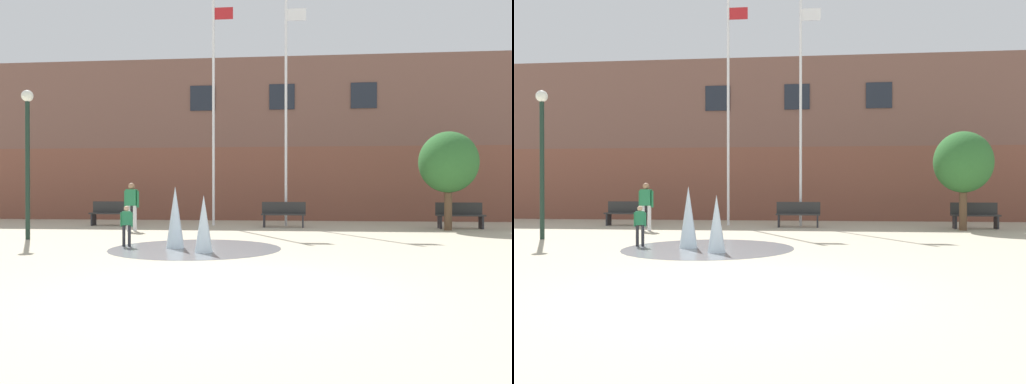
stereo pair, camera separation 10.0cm
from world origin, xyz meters
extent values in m
plane|color=#BCB299|center=(0.00, 0.00, 0.00)|extent=(100.00, 100.00, 0.00)
cube|color=brown|center=(0.00, 17.88, 1.61)|extent=(36.00, 6.00, 3.22)
cube|color=brown|center=(0.00, 17.88, 5.19)|extent=(36.00, 6.00, 3.94)
cube|color=#1E232D|center=(-3.50, 14.86, 5.39)|extent=(1.10, 0.06, 1.10)
cube|color=#1E232D|center=(0.00, 14.86, 5.39)|extent=(1.10, 0.06, 1.10)
cube|color=#1E232D|center=(3.50, 14.86, 5.39)|extent=(1.10, 0.06, 1.10)
cylinder|color=gray|center=(-1.57, 4.66, 0.00)|extent=(4.01, 4.01, 0.01)
cone|color=silver|center=(-1.24, 3.94, 0.63)|extent=(0.40, 0.40, 1.27)
cone|color=silver|center=(-2.07, 4.69, 0.73)|extent=(0.43, 0.43, 1.46)
cube|color=#28282D|center=(-6.98, 11.36, 0.22)|extent=(0.06, 0.40, 0.44)
cube|color=#28282D|center=(-5.58, 11.36, 0.22)|extent=(0.06, 0.40, 0.44)
cube|color=#2D2D2D|center=(-6.28, 11.36, 0.47)|extent=(1.60, 0.44, 0.05)
cube|color=#2D2D2D|center=(-6.28, 11.56, 0.70)|extent=(1.60, 0.04, 0.42)
cube|color=#28282D|center=(-0.48, 11.22, 0.22)|extent=(0.06, 0.40, 0.44)
cube|color=#28282D|center=(0.92, 11.22, 0.22)|extent=(0.06, 0.40, 0.44)
cube|color=#2D2D2D|center=(0.22, 11.22, 0.47)|extent=(1.60, 0.44, 0.05)
cube|color=#2D2D2D|center=(0.22, 11.42, 0.70)|extent=(1.60, 0.04, 0.42)
cube|color=#28282D|center=(5.69, 11.16, 0.22)|extent=(0.06, 0.40, 0.44)
cube|color=#28282D|center=(7.09, 11.16, 0.22)|extent=(0.06, 0.40, 0.44)
cube|color=#2D2D2D|center=(6.39, 11.16, 0.47)|extent=(1.60, 0.44, 0.05)
cube|color=#2D2D2D|center=(6.39, 11.36, 0.70)|extent=(1.60, 0.04, 0.42)
cylinder|color=silver|center=(-4.81, 9.12, 0.42)|extent=(0.12, 0.12, 0.84)
cylinder|color=silver|center=(-4.59, 9.12, 0.42)|extent=(0.12, 0.12, 0.84)
cube|color=#237547|center=(-4.70, 9.12, 1.11)|extent=(0.35, 0.21, 0.54)
sphere|color=#997051|center=(-4.70, 9.12, 1.48)|extent=(0.21, 0.21, 0.21)
cylinder|color=#237547|center=(-4.91, 9.12, 1.05)|extent=(0.08, 0.08, 0.55)
cylinder|color=#237547|center=(-4.49, 9.12, 1.05)|extent=(0.08, 0.08, 0.55)
cylinder|color=#28282D|center=(-3.39, 4.87, 0.26)|extent=(0.07, 0.07, 0.52)
cylinder|color=#28282D|center=(-3.25, 4.87, 0.26)|extent=(0.07, 0.07, 0.52)
cube|color=#237547|center=(-3.32, 4.87, 0.69)|extent=(0.24, 0.19, 0.33)
sphere|color=tan|center=(-3.32, 4.87, 0.92)|extent=(0.13, 0.13, 0.13)
cylinder|color=#237547|center=(-3.45, 4.87, 0.65)|extent=(0.05, 0.05, 0.34)
cylinder|color=#237547|center=(-3.19, 4.87, 0.65)|extent=(0.05, 0.05, 0.34)
cylinder|color=silver|center=(-2.47, 11.89, 4.33)|extent=(0.10, 0.10, 8.66)
cube|color=#B21E23|center=(-2.07, 11.89, 8.04)|extent=(0.70, 0.02, 0.45)
cylinder|color=silver|center=(0.28, 11.89, 4.26)|extent=(0.10, 0.10, 8.53)
cube|color=silver|center=(0.68, 11.89, 7.90)|extent=(0.70, 0.02, 0.45)
cylinder|color=#192D23|center=(-6.63, 6.24, 1.90)|extent=(0.12, 0.12, 3.80)
sphere|color=white|center=(-6.63, 6.24, 3.96)|extent=(0.32, 0.32, 0.32)
cylinder|color=brown|center=(5.77, 10.40, 0.63)|extent=(0.25, 0.25, 1.26)
ellipsoid|color=#2D662D|center=(5.77, 10.40, 2.29)|extent=(1.93, 1.93, 2.05)
camera|label=1|loc=(0.95, -6.82, 1.41)|focal=35.00mm
camera|label=2|loc=(1.05, -6.81, 1.41)|focal=35.00mm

